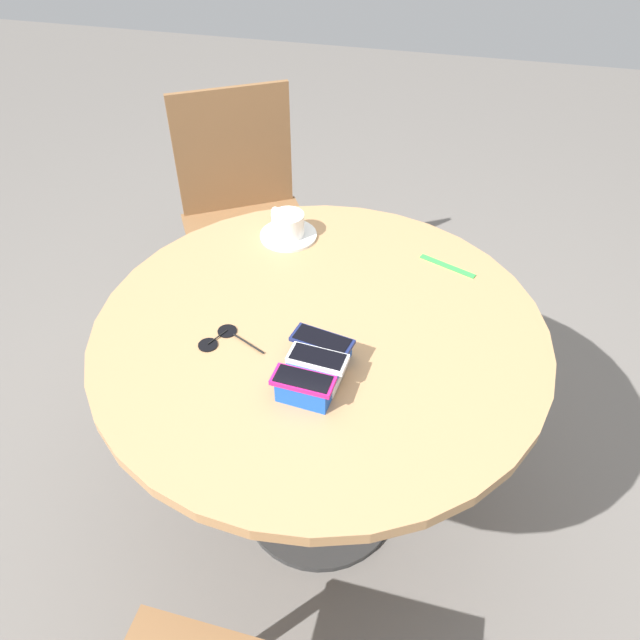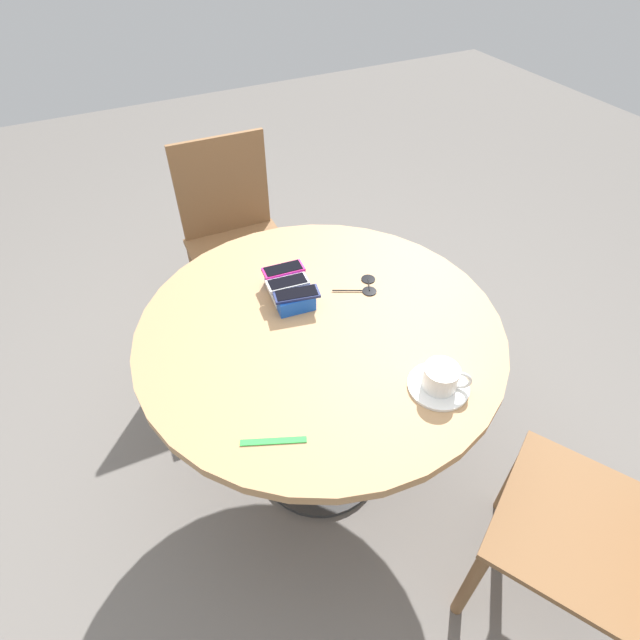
{
  "view_description": "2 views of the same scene",
  "coord_description": "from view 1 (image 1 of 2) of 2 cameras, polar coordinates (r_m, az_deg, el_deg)",
  "views": [
    {
      "loc": [
        -1.02,
        -0.24,
        1.68
      ],
      "look_at": [
        0.0,
        0.0,
        0.74
      ],
      "focal_mm": 35.0,
      "sensor_mm": 36.0,
      "label": 1
    },
    {
      "loc": [
        0.91,
        -0.45,
        1.71
      ],
      "look_at": [
        0.0,
        0.0,
        0.74
      ],
      "focal_mm": 28.0,
      "sensor_mm": 36.0,
      "label": 2
    }
  ],
  "objects": [
    {
      "name": "phone_white",
      "position": [
        1.27,
        -0.21,
        -3.53
      ],
      "size": [
        0.07,
        0.13,
        0.01
      ],
      "color": "silver",
      "rests_on": "phone_box"
    },
    {
      "name": "phone_navy",
      "position": [
        1.31,
        0.2,
        -1.86
      ],
      "size": [
        0.08,
        0.14,
        0.01
      ],
      "color": "navy",
      "rests_on": "phone_box"
    },
    {
      "name": "coffee_cup",
      "position": [
        1.68,
        -3.0,
        8.8
      ],
      "size": [
        0.09,
        0.11,
        0.06
      ],
      "color": "white",
      "rests_on": "saucer"
    },
    {
      "name": "saucer",
      "position": [
        1.7,
        -2.9,
        7.75
      ],
      "size": [
        0.15,
        0.15,
        0.01
      ],
      "primitive_type": "cylinder",
      "color": "white",
      "rests_on": "round_table"
    },
    {
      "name": "lanyard_strap",
      "position": [
        1.63,
        11.57,
        4.85
      ],
      "size": [
        0.07,
        0.15,
        0.0
      ],
      "primitive_type": "cube",
      "rotation": [
        0.0,
        0.0,
        1.17
      ],
      "color": "green",
      "rests_on": "round_table"
    },
    {
      "name": "phone_magenta",
      "position": [
        1.23,
        -1.56,
        -5.55
      ],
      "size": [
        0.06,
        0.13,
        0.01
      ],
      "color": "#D11975",
      "rests_on": "phone_box"
    },
    {
      "name": "round_table",
      "position": [
        1.5,
        0.0,
        -3.88
      ],
      "size": [
        1.04,
        1.04,
        0.72
      ],
      "color": "#2D2D2D",
      "rests_on": "ground_plane"
    },
    {
      "name": "ground_plane",
      "position": [
        1.98,
        0.0,
        -16.19
      ],
      "size": [
        8.0,
        8.0,
        0.0
      ],
      "primitive_type": "plane",
      "color": "slate"
    },
    {
      "name": "phone_box",
      "position": [
        1.29,
        -0.46,
        -4.53
      ],
      "size": [
        0.19,
        0.13,
        0.05
      ],
      "color": "blue",
      "rests_on": "round_table"
    },
    {
      "name": "chair_far_side",
      "position": [
        2.29,
        -6.79,
        9.19
      ],
      "size": [
        0.6,
        0.6,
        0.88
      ],
      "color": "brown",
      "rests_on": "ground_plane"
    },
    {
      "name": "sunglasses",
      "position": [
        1.41,
        -9.04,
        -1.68
      ],
      "size": [
        0.1,
        0.15,
        0.01
      ],
      "color": "black",
      "rests_on": "round_table"
    }
  ]
}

